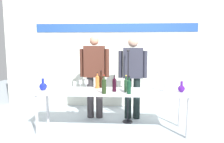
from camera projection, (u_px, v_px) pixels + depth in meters
The scene contains 25 objects.
ground_plane at pixel (111, 130), 3.72m from camera, with size 10.00×10.00×0.00m, color #AAB6BF.
back_wall at pixel (116, 46), 5.03m from camera, with size 5.50×0.11×3.00m.
display_table at pixel (111, 94), 3.63m from camera, with size 2.64×0.60×0.73m.
decanter_blue_left at pixel (43, 86), 3.64m from camera, with size 0.13×0.13×0.21m.
decanter_blue_right at pixel (181, 88), 3.49m from camera, with size 0.12×0.12×0.19m.
presenter_left at pixel (95, 72), 4.25m from camera, with size 0.60×0.22×1.71m.
presenter_right at pixel (133, 73), 4.20m from camera, with size 0.58×0.22×1.68m.
wine_bottle_0 at pixel (104, 86), 3.37m from camera, with size 0.07×0.07×0.31m.
wine_bottle_1 at pixel (101, 81), 3.86m from camera, with size 0.07×0.07×0.32m.
wine_bottle_2 at pixel (97, 81), 3.80m from camera, with size 0.07×0.07×0.30m.
wine_bottle_3 at pixel (126, 85), 3.52m from camera, with size 0.06×0.06×0.29m.
wine_bottle_4 at pixel (129, 86), 3.36m from camera, with size 0.07×0.07×0.29m.
wine_bottle_5 at pixel (114, 84), 3.53m from camera, with size 0.07×0.07×0.29m.
wine_glass_left_0 at pixel (86, 82), 3.86m from camera, with size 0.07×0.07×0.15m.
wine_glass_left_1 at pixel (80, 82), 3.88m from camera, with size 0.06×0.06×0.14m.
wine_glass_left_2 at pixel (70, 84), 3.63m from camera, with size 0.06×0.06×0.16m.
wine_glass_left_3 at pixel (56, 83), 3.79m from camera, with size 0.06×0.06×0.15m.
wine_glass_left_4 at pixel (75, 84), 3.69m from camera, with size 0.06×0.06×0.14m.
wine_glass_right_0 at pixel (158, 83), 3.69m from camera, with size 0.06×0.06×0.16m.
wine_glass_right_1 at pixel (171, 84), 3.58m from camera, with size 0.06×0.06×0.16m.
wine_glass_right_2 at pixel (164, 83), 3.76m from camera, with size 0.07×0.07×0.14m.
wine_glass_right_3 at pixel (159, 85), 3.57m from camera, with size 0.06×0.06×0.15m.
wine_glass_right_4 at pixel (165, 85), 3.58m from camera, with size 0.06×0.06×0.14m.
wine_glass_right_5 at pixel (166, 86), 3.48m from camera, with size 0.06×0.06×0.15m.
microphone_stand at pixel (128, 99), 4.04m from camera, with size 0.20×0.20×1.44m.
Camera 1 is at (0.23, -3.54, 1.53)m, focal length 33.16 mm.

